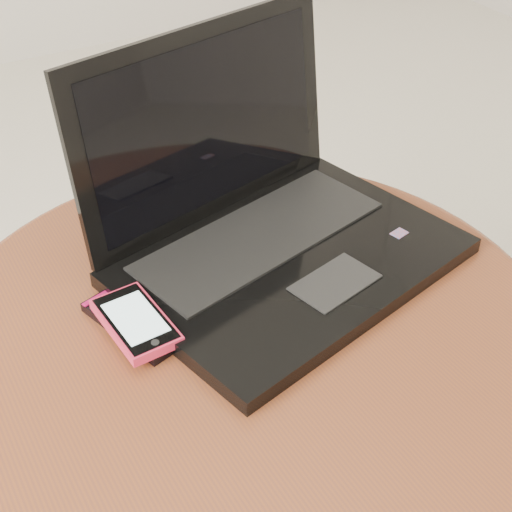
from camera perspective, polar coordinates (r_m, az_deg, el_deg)
table at (r=0.85m, az=-0.73°, el=-10.39°), size 0.66×0.66×0.52m
laptop at (r=0.84m, az=0.74°, el=2.64°), size 0.41×0.35×0.24m
phone_black at (r=0.78m, az=-8.81°, el=-4.74°), size 0.09×0.13×0.01m
phone_pink at (r=0.76m, az=-9.09°, el=-4.95°), size 0.06×0.10×0.01m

